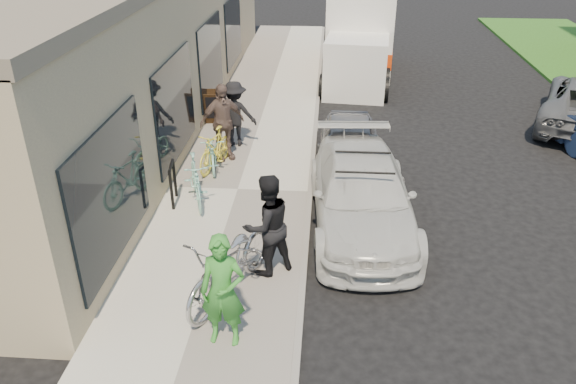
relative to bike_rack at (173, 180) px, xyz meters
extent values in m
plane|color=black|center=(3.20, -2.32, -0.67)|extent=(120.00, 120.00, 0.00)
cube|color=beige|center=(1.20, 0.68, -0.60)|extent=(3.00, 34.00, 0.15)
cube|color=gray|center=(2.75, 0.68, -0.61)|extent=(0.12, 34.00, 0.13)
cube|color=tan|center=(-2.05, 5.68, 1.33)|extent=(3.50, 20.00, 4.00)
cube|color=black|center=(-0.28, -2.32, 0.93)|extent=(0.06, 3.00, 2.20)
cube|color=black|center=(-0.28, 1.68, 0.93)|extent=(0.06, 3.00, 2.20)
cube|color=black|center=(-0.28, 5.68, 0.93)|extent=(0.06, 3.00, 2.20)
cube|color=black|center=(-0.28, 9.68, 0.93)|extent=(0.06, 3.00, 2.20)
cylinder|color=black|center=(0.04, -0.27, -0.10)|extent=(0.06, 0.06, 0.83)
cylinder|color=black|center=(-0.04, 0.27, -0.10)|extent=(0.06, 0.06, 0.83)
cylinder|color=black|center=(0.00, 0.00, 0.31)|extent=(0.13, 0.56, 0.06)
cube|color=black|center=(-0.01, 4.43, -0.07)|extent=(0.56, 0.29, 0.88)
cube|color=black|center=(-0.05, 4.75, -0.07)|extent=(0.56, 0.29, 0.88)
cube|color=black|center=(0.00, 4.40, -0.03)|extent=(0.45, 0.20, 0.63)
imported|color=silver|center=(3.77, -0.34, 0.00)|extent=(2.14, 4.73, 1.34)
cylinder|color=black|center=(3.77, -0.85, 0.69)|extent=(1.06, 0.04, 0.04)
cylinder|color=black|center=(3.77, 0.05, 0.69)|extent=(1.06, 0.04, 0.04)
imported|color=gray|center=(3.59, 2.14, -0.07)|extent=(1.51, 3.56, 1.20)
cube|color=white|center=(3.92, 7.78, 0.24)|extent=(2.10, 2.10, 1.82)
cube|color=black|center=(3.92, 7.78, 0.62)|extent=(1.77, 0.24, 0.86)
cube|color=white|center=(4.21, 10.64, 0.82)|extent=(2.60, 4.23, 2.78)
cube|color=red|center=(4.21, 10.64, 0.19)|extent=(2.62, 4.25, 0.53)
cylinder|color=black|center=(2.92, 7.40, -0.29)|extent=(0.32, 0.79, 0.77)
cylinder|color=black|center=(4.83, 7.21, -0.29)|extent=(0.32, 0.79, 0.77)
cylinder|color=black|center=(3.03, 8.45, -0.29)|extent=(0.32, 0.79, 0.77)
cylinder|color=black|center=(4.94, 8.26, -0.29)|extent=(0.32, 0.79, 0.77)
cylinder|color=black|center=(3.39, 12.08, -0.29)|extent=(0.32, 0.79, 0.77)
cylinder|color=black|center=(5.30, 11.88, -0.29)|extent=(0.32, 0.79, 0.77)
imported|color=#AAAAAD|center=(1.66, -2.90, 0.07)|extent=(1.61, 2.36, 1.17)
imported|color=#368E2F|center=(1.73, -3.91, 0.34)|extent=(0.65, 0.45, 1.71)
imported|color=black|center=(2.15, -2.20, 0.36)|extent=(1.08, 1.04, 1.76)
imported|color=#91D8C4|center=(0.45, 0.08, -0.04)|extent=(0.94, 1.67, 0.97)
imported|color=#91D8C4|center=(0.46, 1.75, -0.12)|extent=(0.87, 1.61, 0.80)
imported|color=yellow|center=(0.53, 1.71, -0.06)|extent=(0.83, 1.59, 0.92)
imported|color=black|center=(0.79, 3.09, 0.30)|extent=(1.08, 0.65, 1.63)
imported|color=brown|center=(0.63, 2.23, 0.40)|extent=(1.15, 0.94, 1.83)
camera|label=1|loc=(3.05, -9.88, 5.07)|focal=35.00mm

